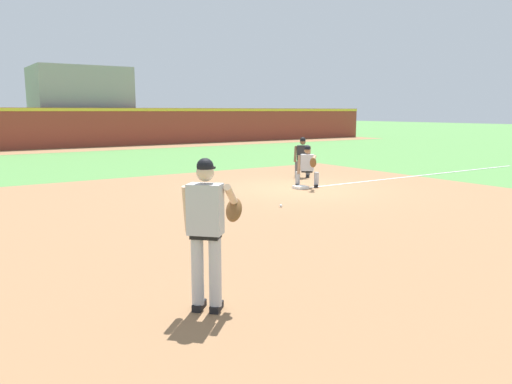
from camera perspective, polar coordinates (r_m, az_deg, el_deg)
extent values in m
plane|color=#518942|center=(15.58, 5.11, 0.37)|extent=(160.00, 160.00, 0.00)
cube|color=#936B47|center=(10.81, 2.11, -3.54)|extent=(18.00, 18.00, 0.01)
cube|color=#936B47|center=(33.51, -16.86, 4.76)|extent=(48.00, 3.20, 0.01)
cube|color=white|center=(19.78, 18.56, 1.84)|extent=(11.78, 0.10, 0.00)
cube|color=white|center=(15.58, 5.11, 0.53)|extent=(0.38, 0.38, 0.09)
sphere|color=white|center=(12.56, 2.85, -1.58)|extent=(0.07, 0.07, 0.07)
cube|color=black|center=(6.29, -6.50, -12.78)|extent=(0.26, 0.26, 0.09)
cylinder|color=#B2B2B7|center=(6.09, -6.70, -8.95)|extent=(0.15, 0.15, 0.84)
cube|color=black|center=(6.23, -4.53, -12.97)|extent=(0.26, 0.26, 0.09)
cylinder|color=#B2B2B7|center=(6.03, -4.69, -9.11)|extent=(0.15, 0.15, 0.84)
cube|color=black|center=(5.94, -5.77, -4.99)|extent=(0.38, 0.38, 0.06)
cube|color=#B2B2B7|center=(5.87, -5.82, -1.96)|extent=(0.45, 0.45, 0.60)
sphere|color=#DBB28E|center=(5.82, -5.83, 2.23)|extent=(0.21, 0.21, 0.21)
sphere|color=black|center=(5.81, -5.84, 2.91)|extent=(0.20, 0.20, 0.20)
cube|color=black|center=(5.90, -5.57, 2.77)|extent=(0.20, 0.20, 0.02)
cylinder|color=#DBB28E|center=(6.02, -7.87, -1.97)|extent=(0.20, 0.20, 0.59)
cylinder|color=#DBB28E|center=(6.07, -2.74, -0.66)|extent=(0.44, 0.43, 0.41)
ellipsoid|color=brown|center=(6.17, -2.54, -2.05)|extent=(0.35, 0.35, 0.34)
cube|color=black|center=(15.91, 6.89, 0.69)|extent=(0.26, 0.26, 0.09)
cylinder|color=#B2B2B7|center=(15.92, 6.92, 1.55)|extent=(0.15, 0.15, 0.40)
cube|color=black|center=(15.98, 4.75, 0.76)|extent=(0.26, 0.26, 0.09)
cylinder|color=#B2B2B7|center=(15.99, 4.78, 1.61)|extent=(0.15, 0.15, 0.40)
cube|color=black|center=(15.92, 5.86, 2.36)|extent=(0.38, 0.38, 0.06)
cube|color=#B2B2B7|center=(15.89, 5.88, 3.37)|extent=(0.45, 0.45, 0.52)
sphere|color=#9E7051|center=(15.84, 5.89, 4.76)|extent=(0.21, 0.21, 0.21)
sphere|color=black|center=(15.83, 5.90, 5.02)|extent=(0.20, 0.20, 0.20)
cube|color=black|center=(15.74, 5.86, 4.90)|extent=(0.20, 0.20, 0.02)
cylinder|color=#9E7051|center=(15.44, 6.63, 3.72)|extent=(0.48, 0.47, 0.24)
cylinder|color=#9E7051|center=(15.83, 4.93, 3.14)|extent=(0.23, 0.23, 0.58)
ellipsoid|color=brown|center=(15.23, 6.54, 3.37)|extent=(0.30, 0.30, 0.35)
cube|color=black|center=(18.29, 5.93, 1.82)|extent=(0.26, 0.26, 0.09)
cylinder|color=#515154|center=(18.29, 5.95, 2.72)|extent=(0.15, 0.15, 0.50)
cube|color=black|center=(18.32, 4.68, 1.85)|extent=(0.26, 0.26, 0.09)
cylinder|color=#515154|center=(18.33, 4.71, 2.75)|extent=(0.15, 0.15, 0.50)
cube|color=black|center=(18.28, 5.34, 3.57)|extent=(0.38, 0.38, 0.06)
cube|color=#232326|center=(18.26, 5.35, 4.48)|extent=(0.45, 0.45, 0.54)
sphere|color=brown|center=(18.21, 5.37, 5.73)|extent=(0.21, 0.21, 0.21)
sphere|color=black|center=(18.20, 5.37, 5.95)|extent=(0.20, 0.20, 0.20)
cube|color=black|center=(18.12, 5.34, 5.85)|extent=(0.20, 0.20, 0.02)
cylinder|color=brown|center=(18.09, 6.10, 4.32)|extent=(0.29, 0.30, 0.56)
cylinder|color=brown|center=(18.14, 4.52, 4.36)|extent=(0.29, 0.30, 0.56)
cube|color=brown|center=(35.36, -17.91, 7.03)|extent=(48.00, 0.50, 2.60)
cube|color=gold|center=(35.32, -18.00, 8.94)|extent=(48.00, 0.54, 0.20)
cube|color=gray|center=(38.55, -19.39, 9.23)|extent=(6.37, 5.05, 5.45)
cube|color=gray|center=(36.91, -18.73, 9.29)|extent=(5.97, 0.85, 0.06)
cube|color=#286B42|center=(36.19, -22.51, 9.42)|extent=(0.47, 0.20, 0.44)
cube|color=#286B42|center=(36.32, -21.54, 9.48)|extent=(0.47, 0.20, 0.44)
cube|color=#286B42|center=(36.46, -20.58, 9.53)|extent=(0.47, 0.20, 0.44)
cube|color=#286B42|center=(36.61, -19.63, 9.58)|extent=(0.47, 0.20, 0.44)
cube|color=#286B42|center=(36.77, -18.68, 9.62)|extent=(0.47, 0.20, 0.44)
cube|color=#286B42|center=(36.93, -17.74, 9.67)|extent=(0.47, 0.20, 0.44)
cube|color=#286B42|center=(37.11, -16.81, 9.71)|extent=(0.47, 0.20, 0.44)
cube|color=#286B42|center=(37.30, -15.89, 9.74)|extent=(0.47, 0.20, 0.44)
cube|color=#286B42|center=(37.49, -14.98, 9.78)|extent=(0.47, 0.20, 0.44)
cube|color=gray|center=(37.74, -19.11, 10.10)|extent=(5.97, 0.85, 0.06)
cube|color=#286B42|center=(37.04, -22.83, 10.24)|extent=(0.47, 0.20, 0.44)
cube|color=#286B42|center=(37.17, -21.88, 10.29)|extent=(0.47, 0.20, 0.44)
cube|color=#286B42|center=(37.30, -20.94, 10.34)|extent=(0.47, 0.20, 0.44)
cube|color=#286B42|center=(37.44, -20.00, 10.38)|extent=(0.47, 0.20, 0.44)
cube|color=#286B42|center=(37.60, -19.07, 10.42)|extent=(0.47, 0.20, 0.44)
cube|color=#286B42|center=(37.76, -18.15, 10.46)|extent=(0.47, 0.20, 0.44)
cube|color=#286B42|center=(37.93, -17.23, 10.50)|extent=(0.47, 0.20, 0.44)
cube|color=#286B42|center=(38.12, -16.33, 10.53)|extent=(0.47, 0.20, 0.44)
cube|color=#286B42|center=(38.31, -15.43, 10.56)|extent=(0.47, 0.20, 0.44)
cube|color=gray|center=(38.58, -19.48, 10.87)|extent=(5.97, 0.85, 0.06)
cube|color=#286B42|center=(37.89, -23.13, 11.01)|extent=(0.47, 0.20, 0.44)
cube|color=#286B42|center=(38.02, -22.20, 11.06)|extent=(0.47, 0.20, 0.44)
cube|color=#286B42|center=(38.15, -21.27, 11.11)|extent=(0.47, 0.20, 0.44)
cube|color=#286B42|center=(38.29, -20.35, 11.15)|extent=(0.47, 0.20, 0.44)
cube|color=#286B42|center=(38.44, -19.44, 11.19)|extent=(0.47, 0.20, 0.44)
cube|color=#286B42|center=(38.60, -18.54, 11.23)|extent=(0.47, 0.20, 0.44)
cube|color=#286B42|center=(38.77, -17.64, 11.26)|extent=(0.47, 0.20, 0.44)
cube|color=#286B42|center=(38.95, -16.75, 11.29)|extent=(0.47, 0.20, 0.44)
cube|color=#286B42|center=(39.13, -15.87, 11.32)|extent=(0.47, 0.20, 0.44)
cube|color=gray|center=(39.43, -19.84, 11.60)|extent=(5.97, 0.85, 0.06)
cube|color=#286B42|center=(38.76, -23.42, 11.76)|extent=(0.47, 0.20, 0.44)
cube|color=#286B42|center=(38.87, -22.51, 11.80)|extent=(0.47, 0.20, 0.44)
cube|color=#286B42|center=(39.00, -21.60, 11.84)|extent=(0.47, 0.20, 0.44)
cube|color=#286B42|center=(39.14, -20.70, 11.88)|extent=(0.47, 0.20, 0.44)
cube|color=#286B42|center=(39.29, -19.80, 11.92)|extent=(0.47, 0.20, 0.44)
cube|color=#286B42|center=(39.45, -18.91, 11.96)|extent=(0.47, 0.20, 0.44)
cube|color=#286B42|center=(39.61, -18.03, 11.99)|extent=(0.47, 0.20, 0.44)
cube|color=#286B42|center=(39.79, -17.15, 12.01)|extent=(0.47, 0.20, 0.44)
cube|color=#286B42|center=(39.97, -16.28, 12.04)|extent=(0.47, 0.20, 0.44)
cube|color=gray|center=(40.28, -20.18, 12.31)|extent=(5.97, 0.85, 0.06)
cube|color=#286B42|center=(39.62, -23.70, 12.46)|extent=(0.47, 0.20, 0.44)
cube|color=#286B42|center=(39.74, -22.81, 12.51)|extent=(0.47, 0.20, 0.44)
cube|color=#286B42|center=(39.87, -21.91, 12.55)|extent=(0.47, 0.20, 0.44)
cube|color=#286B42|center=(40.00, -21.03, 12.59)|extent=(0.47, 0.20, 0.44)
cube|color=#286B42|center=(40.15, -20.15, 12.62)|extent=(0.47, 0.20, 0.44)
cube|color=#286B42|center=(40.30, -19.27, 12.65)|extent=(0.47, 0.20, 0.44)
cube|color=#286B42|center=(40.46, -18.40, 12.68)|extent=(0.47, 0.20, 0.44)
cube|color=#286B42|center=(40.63, -17.54, 12.71)|extent=(0.47, 0.20, 0.44)
cube|color=#286B42|center=(40.81, -16.69, 12.73)|extent=(0.47, 0.20, 0.44)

